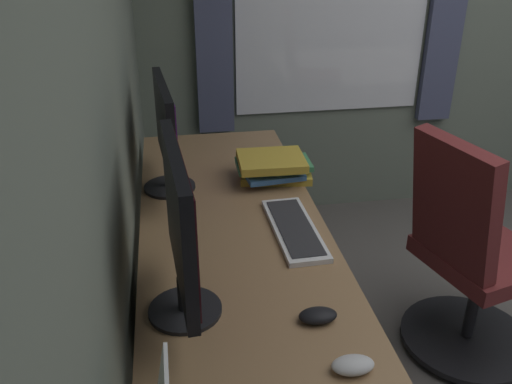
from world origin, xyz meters
name	(u,v)px	position (x,y,z in m)	size (l,w,h in m)	color
wall_back	(69,139)	(0.00, 2.07, 1.30)	(4.60, 0.10, 2.60)	slate
window_panel	(333,10)	(1.99, 0.94, 1.22)	(0.02, 1.08, 1.13)	white
curtain_near	(448,8)	(1.96, 0.28, 1.22)	(0.05, 0.20, 1.29)	#4C5170
curtain_far	(213,15)	(1.96, 1.60, 1.22)	(0.05, 0.20, 1.29)	#4C5170
desk	(241,273)	(0.39, 1.68, 0.66)	(2.18, 0.64, 0.73)	#936D47
drawer_pedestal	(238,371)	(0.29, 1.70, 0.35)	(0.40, 0.51, 0.69)	#936D47
monitor_primary	(166,130)	(0.91, 1.88, 0.97)	(0.48, 0.20, 0.42)	black
monitor_secondary	(180,227)	(0.14, 1.86, 1.00)	(0.47, 0.20, 0.47)	black
keyboard_main	(294,229)	(0.51, 1.48, 0.74)	(0.42, 0.15, 0.02)	silver
mouse_main	(318,316)	(0.05, 1.52, 0.75)	(0.06, 0.10, 0.03)	black
mouse_spare	(353,365)	(-0.14, 1.48, 0.75)	(0.06, 0.10, 0.03)	silver
book_stack_near	(273,167)	(0.93, 1.47, 0.78)	(0.25, 0.31, 0.10)	gold
office_chair	(469,262)	(0.61, 0.73, 0.46)	(0.56, 0.60, 0.97)	maroon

